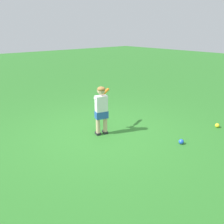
# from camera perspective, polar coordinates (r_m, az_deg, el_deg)

# --- Properties ---
(ground_plane) EXTENTS (40.00, 40.00, 0.00)m
(ground_plane) POSITION_cam_1_polar(r_m,az_deg,el_deg) (5.28, -2.51, -5.24)
(ground_plane) COLOR #2D7528
(child_batter) EXTENTS (0.51, 0.67, 1.08)m
(child_batter) POSITION_cam_1_polar(r_m,az_deg,el_deg) (5.05, -2.57, 1.51)
(child_batter) COLOR #232328
(child_batter) RESTS_ON ground
(play_ball_midfield) EXTENTS (0.10, 0.10, 0.10)m
(play_ball_midfield) POSITION_cam_1_polar(r_m,az_deg,el_deg) (5.00, 16.39, -6.89)
(play_ball_midfield) COLOR blue
(play_ball_midfield) RESTS_ON ground
(play_ball_near_batter) EXTENTS (0.10, 0.10, 0.10)m
(play_ball_near_batter) POSITION_cam_1_polar(r_m,az_deg,el_deg) (6.10, 24.13, -2.99)
(play_ball_near_batter) COLOR yellow
(play_ball_near_batter) RESTS_ON ground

